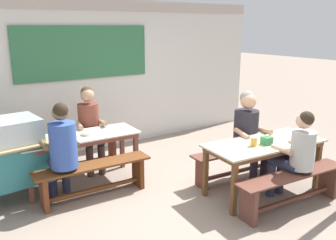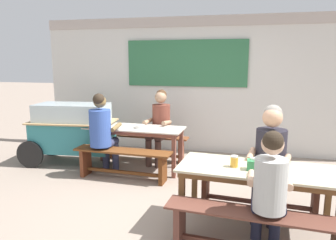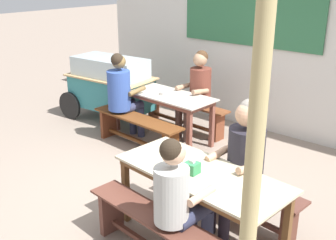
# 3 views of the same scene
# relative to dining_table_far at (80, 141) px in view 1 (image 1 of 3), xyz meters

# --- Properties ---
(ground_plane) EXTENTS (40.00, 40.00, 0.00)m
(ground_plane) POSITION_rel_dining_table_far_xyz_m (1.04, -1.22, -0.65)
(ground_plane) COLOR gray
(backdrop_wall) EXTENTS (6.78, 0.23, 2.68)m
(backdrop_wall) POSITION_rel_dining_table_far_xyz_m (1.03, 1.38, 0.76)
(backdrop_wall) COLOR silver
(backdrop_wall) RESTS_ON ground_plane
(dining_table_far) EXTENTS (1.69, 0.68, 0.73)m
(dining_table_far) POSITION_rel_dining_table_far_xyz_m (0.00, 0.00, 0.00)
(dining_table_far) COLOR beige
(dining_table_far) RESTS_ON ground_plane
(dining_table_near) EXTENTS (1.69, 0.83, 0.73)m
(dining_table_near) POSITION_rel_dining_table_far_xyz_m (1.95, -1.65, 0.00)
(dining_table_near) COLOR #C2B997
(dining_table_near) RESTS_ON ground_plane
(bench_far_back) EXTENTS (1.63, 0.31, 0.47)m
(bench_far_back) POSITION_rel_dining_table_far_xyz_m (0.02, 0.51, -0.33)
(bench_far_back) COLOR brown
(bench_far_back) RESTS_ON ground_plane
(bench_far_front) EXTENTS (1.55, 0.38, 0.47)m
(bench_far_front) POSITION_rel_dining_table_far_xyz_m (-0.02, -0.51, -0.33)
(bench_far_front) COLOR brown
(bench_far_front) RESTS_ON ground_plane
(bench_near_back) EXTENTS (1.55, 0.40, 0.47)m
(bench_near_back) POSITION_rel_dining_table_far_xyz_m (1.99, -1.14, -0.34)
(bench_near_back) COLOR brown
(bench_near_back) RESTS_ON ground_plane
(bench_near_front) EXTENTS (1.66, 0.43, 0.47)m
(bench_near_front) POSITION_rel_dining_table_far_xyz_m (1.91, -2.17, -0.34)
(bench_near_front) COLOR brown
(bench_near_front) RESTS_ON ground_plane
(person_right_near_table) EXTENTS (0.51, 0.60, 1.33)m
(person_right_near_table) POSITION_rel_dining_table_far_xyz_m (2.10, -1.21, 0.12)
(person_right_near_table) COLOR #261F2A
(person_right_near_table) RESTS_ON ground_plane
(person_left_back_turned) EXTENTS (0.45, 0.56, 1.34)m
(person_left_back_turned) POSITION_rel_dining_table_far_xyz_m (-0.39, -0.44, 0.11)
(person_left_back_turned) COLOR #2E3350
(person_left_back_turned) RESTS_ON ground_plane
(person_near_front) EXTENTS (0.41, 0.58, 1.24)m
(person_near_front) POSITION_rel_dining_table_far_xyz_m (2.04, -2.08, 0.05)
(person_near_front) COLOR #2A2E47
(person_near_front) RESTS_ON ground_plane
(person_center_facing) EXTENTS (0.47, 0.58, 1.32)m
(person_center_facing) POSITION_rel_dining_table_far_xyz_m (0.32, 0.43, 0.11)
(person_center_facing) COLOR #49332C
(person_center_facing) RESTS_ON ground_plane
(tissue_box) EXTENTS (0.12, 0.12, 0.13)m
(tissue_box) POSITION_rel_dining_table_far_xyz_m (1.90, -1.73, 0.13)
(tissue_box) COLOR #358B52
(tissue_box) RESTS_ON dining_table_near
(condiment_jar) EXTENTS (0.08, 0.08, 0.12)m
(condiment_jar) POSITION_rel_dining_table_far_xyz_m (1.71, -1.68, 0.14)
(condiment_jar) COLOR gold
(condiment_jar) RESTS_ON dining_table_near
(soup_bowl) EXTENTS (0.18, 0.18, 0.05)m
(soup_bowl) POSITION_rel_dining_table_far_xyz_m (0.11, -0.03, 0.10)
(soup_bowl) COLOR silver
(soup_bowl) RESTS_ON dining_table_far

